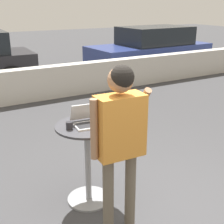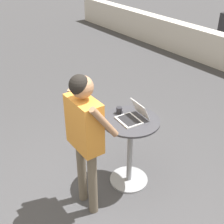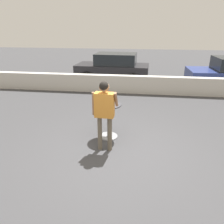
{
  "view_description": "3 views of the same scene",
  "coord_description": "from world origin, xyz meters",
  "views": [
    {
      "loc": [
        -1.77,
        -2.18,
        2.29
      ],
      "look_at": [
        -0.22,
        0.47,
        1.21
      ],
      "focal_mm": 50.0,
      "sensor_mm": 36.0,
      "label": 1
    },
    {
      "loc": [
        2.05,
        -1.37,
        3.03
      ],
      "look_at": [
        -0.32,
        0.46,
        1.25
      ],
      "focal_mm": 50.0,
      "sensor_mm": 36.0,
      "label": 2
    },
    {
      "loc": [
        0.48,
        -4.67,
        2.97
      ],
      "look_at": [
        -0.21,
        0.41,
        0.91
      ],
      "focal_mm": 35.0,
      "sensor_mm": 36.0,
      "label": 3
    }
  ],
  "objects": [
    {
      "name": "coffee_mug",
      "position": [
        -0.58,
        0.78,
        1.03
      ],
      "size": [
        0.11,
        0.07,
        0.09
      ],
      "color": "#232328",
      "rests_on": "cafe_table"
    },
    {
      "name": "laptop",
      "position": [
        -0.36,
        0.81,
        1.04
      ],
      "size": [
        0.34,
        0.37,
        0.22
      ],
      "color": "silver",
      "rests_on": "cafe_table"
    },
    {
      "name": "cafe_table",
      "position": [
        -0.37,
        0.79,
        0.61
      ],
      "size": [
        0.72,
        0.72,
        0.99
      ],
      "color": "gray",
      "rests_on": "ground_plane"
    },
    {
      "name": "standing_person",
      "position": [
        -0.35,
        0.1,
        1.16
      ],
      "size": [
        0.61,
        0.38,
        1.79
      ],
      "color": "brown",
      "rests_on": "ground_plane"
    }
  ]
}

